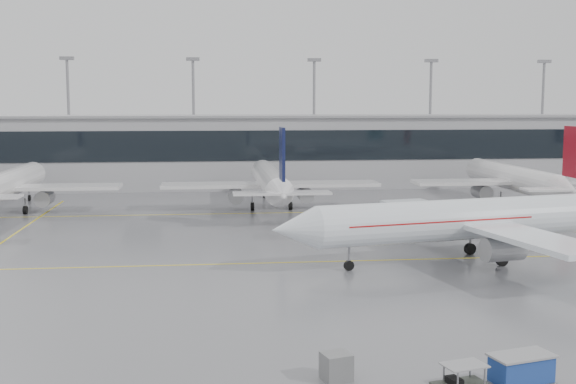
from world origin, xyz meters
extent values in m
plane|color=slate|center=(0.00, 0.00, 0.00)|extent=(320.00, 320.00, 0.00)
cube|color=yellow|center=(0.00, 0.00, 0.01)|extent=(120.00, 0.25, 0.01)
cube|color=yellow|center=(0.00, 30.00, 0.01)|extent=(120.00, 0.25, 0.01)
cube|color=yellow|center=(-30.00, 15.00, 0.01)|extent=(0.25, 60.00, 0.01)
cube|color=#9F9FA3|center=(0.00, 62.00, 6.00)|extent=(180.00, 15.00, 12.00)
cube|color=black|center=(0.00, 54.45, 7.50)|extent=(180.00, 0.20, 5.00)
cube|color=gray|center=(0.00, 62.00, 12.20)|extent=(182.00, 16.00, 0.40)
cylinder|color=gray|center=(-33.00, 68.00, 11.00)|extent=(0.50, 0.50, 22.00)
cube|color=gray|center=(-33.00, 68.00, 22.30)|extent=(2.40, 1.00, 0.60)
cylinder|color=gray|center=(-11.00, 68.00, 11.00)|extent=(0.50, 0.50, 22.00)
cube|color=gray|center=(-11.00, 68.00, 22.30)|extent=(2.40, 1.00, 0.60)
cylinder|color=gray|center=(11.00, 68.00, 11.00)|extent=(0.50, 0.50, 22.00)
cube|color=gray|center=(11.00, 68.00, 22.30)|extent=(2.40, 1.00, 0.60)
cylinder|color=gray|center=(33.00, 68.00, 11.00)|extent=(0.50, 0.50, 22.00)
cube|color=gray|center=(33.00, 68.00, 22.30)|extent=(2.40, 1.00, 0.60)
cylinder|color=gray|center=(55.00, 68.00, 11.00)|extent=(0.50, 0.50, 22.00)
cube|color=gray|center=(55.00, 68.00, 22.30)|extent=(2.40, 1.00, 0.60)
cylinder|color=white|center=(14.56, -1.47, 3.95)|extent=(28.59, 9.52, 3.73)
cone|color=white|center=(-1.31, -4.81, 3.95)|extent=(4.68, 4.48, 3.73)
cube|color=white|center=(16.03, -1.16, 3.55)|extent=(11.25, 31.17, 0.45)
cylinder|color=#98989B|center=(16.53, -5.96, 2.05)|extent=(3.96, 2.80, 2.10)
cylinder|color=#98989B|center=(14.54, 3.44, 2.05)|extent=(3.96, 2.80, 2.10)
cylinder|color=gray|center=(3.58, -3.78, 1.27)|extent=(0.20, 0.20, 1.63)
cylinder|color=black|center=(3.58, -3.78, 0.45)|extent=(0.94, 0.48, 0.90)
cylinder|color=gray|center=(17.54, -3.49, 1.37)|extent=(0.24, 0.24, 1.63)
cylinder|color=black|center=(17.54, -3.49, 0.55)|extent=(1.17, 0.67, 1.10)
cylinder|color=gray|center=(16.47, 1.60, 1.37)|extent=(0.24, 0.24, 1.63)
cylinder|color=black|center=(16.47, 1.60, 0.55)|extent=(1.17, 0.67, 1.10)
cube|color=#B70F0F|center=(11.62, -2.08, 4.15)|extent=(18.39, 7.40, 0.12)
cylinder|color=silver|center=(-35.00, 35.00, 3.80)|extent=(3.59, 27.36, 3.59)
cone|color=silver|center=(-35.00, 50.68, 3.80)|extent=(3.59, 4.00, 3.59)
cube|color=silver|center=(-35.00, 33.50, 3.40)|extent=(29.64, 5.00, 0.45)
cylinder|color=#98989B|center=(-30.20, 34.00, 1.90)|extent=(2.10, 3.60, 2.10)
cylinder|color=gray|center=(-35.00, 45.68, 1.23)|extent=(0.20, 0.20, 1.56)
cylinder|color=black|center=(-35.00, 45.68, 0.45)|extent=(0.30, 0.90, 0.90)
cylinder|color=gray|center=(-32.40, 32.50, 1.33)|extent=(0.24, 0.24, 1.56)
cylinder|color=black|center=(-32.40, 32.50, 0.55)|extent=(0.45, 1.10, 1.10)
cylinder|color=silver|center=(0.00, 35.00, 3.80)|extent=(3.59, 27.36, 3.59)
cone|color=silver|center=(0.00, 50.68, 3.80)|extent=(3.59, 4.00, 3.59)
cone|color=silver|center=(0.00, 18.52, 3.80)|extent=(3.59, 5.60, 3.59)
cube|color=silver|center=(0.00, 33.50, 3.40)|extent=(29.64, 5.00, 0.45)
cube|color=silver|center=(0.00, 18.32, 4.10)|extent=(11.40, 2.80, 0.25)
cube|color=#0F163E|center=(0.00, 18.12, 8.66)|extent=(0.35, 3.60, 6.12)
cylinder|color=#98989B|center=(-4.80, 34.00, 1.90)|extent=(2.10, 3.60, 2.10)
cylinder|color=#98989B|center=(4.80, 34.00, 1.90)|extent=(2.10, 3.60, 2.10)
cylinder|color=gray|center=(0.00, 45.68, 1.23)|extent=(0.20, 0.20, 1.56)
cylinder|color=black|center=(0.00, 45.68, 0.45)|extent=(0.30, 0.90, 0.90)
cylinder|color=gray|center=(-2.60, 32.50, 1.33)|extent=(0.24, 0.24, 1.56)
cylinder|color=black|center=(-2.60, 32.50, 0.55)|extent=(0.45, 1.10, 1.10)
cylinder|color=gray|center=(2.60, 32.50, 1.33)|extent=(0.24, 0.24, 1.56)
cylinder|color=black|center=(2.60, 32.50, 0.55)|extent=(0.45, 1.10, 1.10)
cylinder|color=silver|center=(35.00, 35.00, 3.80)|extent=(3.59, 27.36, 3.59)
cone|color=silver|center=(35.00, 50.68, 3.80)|extent=(3.59, 4.00, 3.59)
cone|color=silver|center=(35.00, 18.52, 3.80)|extent=(3.59, 5.60, 3.59)
cube|color=silver|center=(35.00, 33.50, 3.40)|extent=(29.64, 5.00, 0.45)
cube|color=silver|center=(35.00, 18.32, 4.10)|extent=(11.40, 2.80, 0.25)
cube|color=maroon|center=(35.00, 18.12, 8.66)|extent=(0.35, 3.60, 6.12)
cylinder|color=#98989B|center=(30.20, 34.00, 1.90)|extent=(2.10, 3.60, 2.10)
cylinder|color=#98989B|center=(39.80, 34.00, 1.90)|extent=(2.10, 3.60, 2.10)
cylinder|color=gray|center=(35.00, 45.68, 1.23)|extent=(0.20, 0.20, 1.56)
cylinder|color=black|center=(35.00, 45.68, 0.45)|extent=(0.30, 0.90, 0.90)
cylinder|color=gray|center=(32.40, 32.50, 1.33)|extent=(0.24, 0.24, 1.56)
cylinder|color=black|center=(32.40, 32.50, 0.55)|extent=(0.45, 1.10, 1.10)
cylinder|color=gray|center=(37.60, 32.50, 1.33)|extent=(0.24, 0.24, 1.56)
cylinder|color=black|center=(37.60, 32.50, 0.55)|extent=(0.45, 1.10, 1.10)
cube|color=gray|center=(3.77, -31.71, 1.87)|extent=(2.35, 1.88, 0.07)
cube|color=black|center=(3.24, -31.84, 1.09)|extent=(0.74, 0.98, 0.43)
cylinder|color=gray|center=(3.18, -32.47, 1.36)|extent=(0.09, 0.09, 0.98)
cylinder|color=gray|center=(2.89, -31.32, 1.36)|extent=(0.09, 0.09, 0.98)
cylinder|color=gray|center=(4.66, -32.10, 1.36)|extent=(0.09, 0.09, 0.98)
cylinder|color=gray|center=(4.36, -30.94, 1.36)|extent=(0.09, 0.09, 0.98)
cube|color=gray|center=(7.05, -30.87, 0.48)|extent=(3.51, 2.35, 0.19)
cube|color=navy|center=(7.05, -30.87, 1.23)|extent=(3.27, 2.19, 1.28)
cube|color=gray|center=(7.05, -30.87, 1.93)|extent=(3.53, 2.45, 0.11)
cylinder|color=black|center=(8.09, -29.78, 0.27)|extent=(0.57, 0.32, 0.53)
cube|color=slate|center=(-1.88, -28.22, 0.72)|extent=(1.74, 1.66, 1.43)
camera|label=1|loc=(-8.40, -64.14, 14.45)|focal=45.00mm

